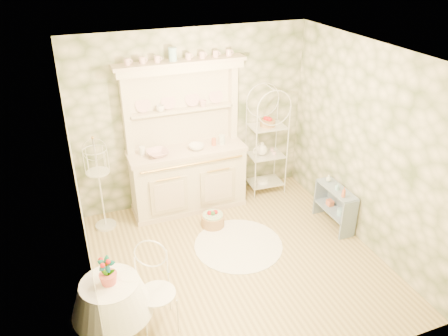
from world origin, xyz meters
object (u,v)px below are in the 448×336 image
object	(u,v)px
round_table	(113,308)
floor_basket	(213,219)
bakers_rack	(267,142)
cafe_chair	(157,290)
kitchen_dresser	(186,140)
birdcage_stand	(100,183)
side_shelf	(334,208)

from	to	relation	value
round_table	floor_basket	bearing A→B (deg)	42.72
bakers_rack	cafe_chair	world-z (taller)	bakers_rack
kitchen_dresser	bakers_rack	bearing A→B (deg)	2.24
birdcage_stand	side_shelf	bearing A→B (deg)	-20.18
bakers_rack	birdcage_stand	distance (m)	2.66
bakers_rack	cafe_chair	bearing A→B (deg)	-133.62
round_table	kitchen_dresser	bearing A→B (deg)	55.68
kitchen_dresser	floor_basket	bearing A→B (deg)	-74.62
floor_basket	round_table	bearing A→B (deg)	-137.28
side_shelf	birdcage_stand	bearing A→B (deg)	154.08
bakers_rack	cafe_chair	size ratio (longest dim) A/B	1.76
birdcage_stand	kitchen_dresser	bearing A→B (deg)	3.46
side_shelf	birdcage_stand	distance (m)	3.39
side_shelf	round_table	xyz separation A→B (m)	(-3.31, -0.91, 0.09)
bakers_rack	kitchen_dresser	bearing A→B (deg)	-174.93
bakers_rack	birdcage_stand	xyz separation A→B (m)	(-2.65, -0.13, -0.15)
side_shelf	cafe_chair	bearing A→B (deg)	-167.39
kitchen_dresser	round_table	size ratio (longest dim) A/B	3.06
round_table	floor_basket	distance (m)	2.24
floor_basket	bakers_rack	bearing A→B (deg)	30.29
bakers_rack	floor_basket	bearing A→B (deg)	-146.88
side_shelf	cafe_chair	distance (m)	3.01
kitchen_dresser	floor_basket	world-z (taller)	kitchen_dresser
birdcage_stand	floor_basket	size ratio (longest dim) A/B	3.83
side_shelf	cafe_chair	size ratio (longest dim) A/B	0.65
kitchen_dresser	birdcage_stand	bearing A→B (deg)	-176.54
kitchen_dresser	birdcage_stand	xyz separation A→B (m)	(-1.31, -0.08, -0.41)
kitchen_dresser	side_shelf	distance (m)	2.38
round_table	bakers_rack	bearing A→B (deg)	38.02
kitchen_dresser	side_shelf	bearing A→B (deg)	-33.87
bakers_rack	side_shelf	bearing A→B (deg)	-66.06
side_shelf	round_table	size ratio (longest dim) A/B	0.88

